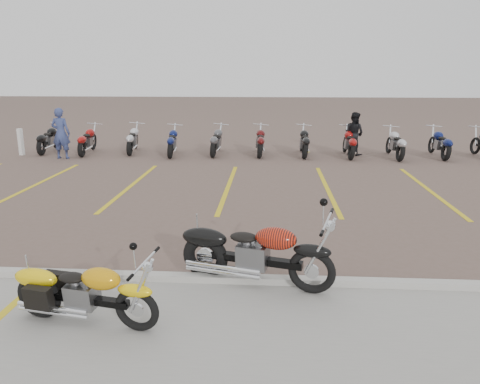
% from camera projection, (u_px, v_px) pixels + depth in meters
% --- Properties ---
extents(ground, '(100.00, 100.00, 0.00)m').
position_uv_depth(ground, '(209.00, 237.00, 8.99)').
color(ground, brown).
rests_on(ground, ground).
extents(curb, '(60.00, 0.18, 0.12)m').
position_uv_depth(curb, '(192.00, 278.00, 7.04)').
color(curb, '#ADAAA3').
rests_on(curb, ground).
extents(parking_stripes, '(38.00, 5.50, 0.01)m').
position_uv_depth(parking_stripes, '(228.00, 187.00, 12.85)').
color(parking_stripes, gold).
rests_on(parking_stripes, ground).
extents(yellow_cruiser, '(1.95, 0.50, 0.81)m').
position_uv_depth(yellow_cruiser, '(83.00, 294.00, 5.80)').
color(yellow_cruiser, black).
rests_on(yellow_cruiser, ground).
extents(flame_cruiser, '(2.28, 0.76, 0.96)m').
position_uv_depth(flame_cruiser, '(253.00, 255.00, 6.84)').
color(flame_cruiser, black).
rests_on(flame_cruiser, ground).
extents(person_a, '(0.68, 0.46, 1.83)m').
position_uv_depth(person_a, '(61.00, 133.00, 16.80)').
color(person_a, navy).
rests_on(person_a, ground).
extents(person_b, '(0.99, 0.98, 1.61)m').
position_uv_depth(person_b, '(354.00, 134.00, 17.58)').
color(person_b, black).
rests_on(person_b, ground).
extents(bollard, '(0.18, 0.18, 1.00)m').
position_uv_depth(bollard, '(21.00, 142.00, 17.61)').
color(bollard, silver).
rests_on(bollard, ground).
extents(bg_bike_row, '(17.28, 2.04, 1.10)m').
position_uv_depth(bg_bike_row, '(259.00, 140.00, 17.66)').
color(bg_bike_row, black).
rests_on(bg_bike_row, ground).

